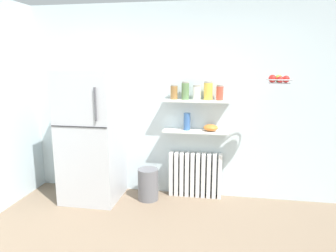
% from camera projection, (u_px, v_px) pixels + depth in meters
% --- Properties ---
extents(back_wall, '(7.04, 0.10, 2.60)m').
position_uv_depth(back_wall, '(188.00, 102.00, 4.20)').
color(back_wall, silver).
rests_on(back_wall, ground_plane).
extents(refrigerator, '(0.73, 0.73, 1.74)m').
position_uv_depth(refrigerator, '(92.00, 136.00, 4.11)').
color(refrigerator, '#B7BABF').
rests_on(refrigerator, ground_plane).
extents(radiator, '(0.72, 0.12, 0.62)m').
position_uv_depth(radiator, '(195.00, 175.00, 4.25)').
color(radiator, white).
rests_on(radiator, ground_plane).
extents(wall_shelf_lower, '(0.88, 0.22, 0.02)m').
position_uv_depth(wall_shelf_lower, '(196.00, 131.00, 4.10)').
color(wall_shelf_lower, white).
extents(wall_shelf_upper, '(0.88, 0.22, 0.02)m').
position_uv_depth(wall_shelf_upper, '(196.00, 101.00, 4.02)').
color(wall_shelf_upper, white).
extents(storage_jar_0, '(0.09, 0.09, 0.20)m').
position_uv_depth(storage_jar_0, '(174.00, 92.00, 4.04)').
color(storage_jar_0, olive).
rests_on(storage_jar_0, wall_shelf_upper).
extents(storage_jar_1, '(0.10, 0.10, 0.24)m').
position_uv_depth(storage_jar_1, '(185.00, 91.00, 4.01)').
color(storage_jar_1, '#5B7F4C').
rests_on(storage_jar_1, wall_shelf_upper).
extents(storage_jar_2, '(0.10, 0.10, 0.19)m').
position_uv_depth(storage_jar_2, '(197.00, 93.00, 3.99)').
color(storage_jar_2, silver).
rests_on(storage_jar_2, wall_shelf_upper).
extents(storage_jar_3, '(0.11, 0.11, 0.24)m').
position_uv_depth(storage_jar_3, '(208.00, 91.00, 3.96)').
color(storage_jar_3, yellow).
rests_on(storage_jar_3, wall_shelf_upper).
extents(storage_jar_4, '(0.09, 0.09, 0.20)m').
position_uv_depth(storage_jar_4, '(220.00, 93.00, 3.94)').
color(storage_jar_4, '#C64C38').
rests_on(storage_jar_4, wall_shelf_upper).
extents(vase, '(0.09, 0.09, 0.23)m').
position_uv_depth(vase, '(187.00, 122.00, 4.09)').
color(vase, '#38609E').
rests_on(vase, wall_shelf_lower).
extents(shelf_bowl, '(0.19, 0.19, 0.09)m').
position_uv_depth(shelf_bowl, '(211.00, 128.00, 4.05)').
color(shelf_bowl, orange).
rests_on(shelf_bowl, wall_shelf_lower).
extents(trash_bin, '(0.28, 0.28, 0.43)m').
position_uv_depth(trash_bin, '(148.00, 184.00, 4.16)').
color(trash_bin, slate).
rests_on(trash_bin, ground_plane).
extents(hanging_fruit_basket, '(0.29, 0.29, 0.10)m').
position_uv_depth(hanging_fruit_basket, '(279.00, 80.00, 3.46)').
color(hanging_fruit_basket, '#B2B2B7').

